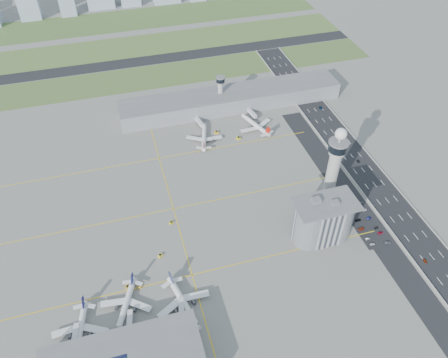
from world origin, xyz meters
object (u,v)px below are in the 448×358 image
object	(u,v)px
jet_bridge_far_1	(248,111)
car_lot_9	(369,218)
tug_2	(140,286)
tug_1	(160,255)
airplane_near_b	(125,303)
car_lot_1	(368,239)
car_lot_0	(372,244)
car_lot_6	(388,243)
jet_bridge_near_1	(129,334)
airplane_far_a	(204,135)
jet_bridge_far_0	(196,119)
car_lot_4	(352,215)
tug_3	(171,222)
airplane_far_b	(256,123)
admin_building	(323,219)
secondary_tower	(220,90)
car_hw_2	(321,108)
car_lot_3	(358,220)
car_hw_1	(358,161)
car_lot_2	(361,229)
car_lot_5	(348,207)
airplane_near_a	(79,330)
car_hw_0	(425,261)
car_lot_7	(380,233)
jet_bridge_near_2	(182,321)
car_lot_8	(376,228)
tug_5	(238,138)
car_lot_10	(365,210)
car_hw_4	(285,79)
car_lot_11	(360,202)
airplane_near_c	(184,301)
tug_4	(216,132)
tug_0	(128,287)
control_tower	(334,163)

from	to	relation	value
jet_bridge_far_1	car_lot_9	size ratio (longest dim) A/B	4.03
tug_2	tug_1	bearing A→B (deg)	55.83
airplane_near_b	car_lot_1	size ratio (longest dim) A/B	11.30
car_lot_0	car_lot_6	world-z (taller)	car_lot_0
jet_bridge_near_1	airplane_far_a	bearing A→B (deg)	-17.23
jet_bridge_far_0	car_lot_4	xyz separation A→B (m)	(80.30, -144.60, -2.22)
tug_3	airplane_far_b	bearing A→B (deg)	97.73
admin_building	secondary_tower	bearing A→B (deg)	97.29
jet_bridge_near_1	car_hw_2	distance (m)	272.97
car_lot_3	car_hw_1	distance (m)	66.29
car_lot_2	car_lot_5	world-z (taller)	car_lot_2
airplane_near_a	car_hw_0	xyz separation A→B (m)	(217.90, -10.32, -4.73)
jet_bridge_near_1	car_lot_7	bearing A→B (deg)	-70.92
jet_bridge_far_1	car_lot_3	bearing A→B (deg)	2.01
jet_bridge_near_1	car_lot_9	xyz separation A→B (m)	(175.28, 42.47, -2.28)
jet_bridge_near_2	car_lot_8	distance (m)	149.33
airplane_far_b	tug_5	distance (m)	23.21
airplane_far_a	jet_bridge_near_1	bearing A→B (deg)	168.26
tug_3	car_lot_7	size ratio (longest dim) A/B	0.70
car_lot_7	car_lot_10	distance (m)	22.52
car_lot_4	tug_5	bearing A→B (deg)	16.64
tug_3	tug_5	size ratio (longest dim) A/B	0.77
secondary_tower	car_lot_10	size ratio (longest dim) A/B	7.89
airplane_far_b	jet_bridge_far_1	size ratio (longest dim) A/B	2.78
secondary_tower	admin_building	size ratio (longest dim) A/B	0.76
car_lot_5	car_hw_4	size ratio (longest dim) A/B	1.14
car_lot_1	car_lot_11	size ratio (longest dim) A/B	0.75
airplane_near_c	jet_bridge_near_2	size ratio (longest dim) A/B	2.85
airplane_near_a	tug_4	world-z (taller)	airplane_near_a
car_hw_1	secondary_tower	bearing A→B (deg)	129.64
tug_5	car_lot_11	world-z (taller)	tug_5
airplane_near_c	car_hw_4	size ratio (longest dim) A/B	12.12
airplane_far_a	car_lot_7	size ratio (longest dim) A/B	9.14
admin_building	car_lot_11	distance (m)	48.51
secondary_tower	tug_4	world-z (taller)	secondary_tower
tug_5	car_lot_1	world-z (taller)	tug_5
airplane_far_a	car_lot_11	distance (m)	141.41
airplane_near_b	car_lot_10	distance (m)	179.28
car_hw_4	car_lot_0	bearing A→B (deg)	-89.33
car_lot_7	car_lot_3	bearing A→B (deg)	26.85
tug_0	car_lot_3	world-z (taller)	tug_0
tug_5	airplane_far_a	bearing A→B (deg)	-36.09
car_lot_1	car_lot_10	distance (m)	27.18
admin_building	car_lot_1	size ratio (longest dim) A/B	12.81
airplane_far_b	car_lot_8	distance (m)	142.86
car_lot_0	car_lot_10	size ratio (longest dim) A/B	0.90
tug_2	admin_building	bearing A→B (deg)	9.34
airplane_near_c	car_hw_4	world-z (taller)	airplane_near_c
control_tower	car_lot_8	xyz separation A→B (m)	(20.64, -36.09, -34.49)
car_lot_9	car_hw_4	xyz separation A→B (m)	(16.31, 200.12, -0.01)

